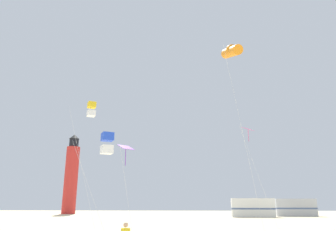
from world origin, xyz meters
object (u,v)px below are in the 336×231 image
kite_tube_orange (232,51)px  lighthouse_distant (71,176)px  kite_diamond_violet (126,150)px  kite_box_blue (107,143)px  kite_diamond_rainbow (249,132)px  rv_van_silver (295,208)px  kite_box_gold (91,109)px  rv_van_white (253,208)px

kite_tube_orange → lighthouse_distant: lighthouse_distant is taller
kite_diamond_violet → kite_box_blue: (-0.21, -3.74, -0.27)m
kite_diamond_rainbow → rv_van_silver: (11.35, 26.74, -6.92)m
kite_tube_orange → kite_diamond_rainbow: kite_tube_orange is taller
kite_box_gold → rv_van_white: kite_box_gold is taller
kite_box_gold → rv_van_white: 34.02m
lighthouse_distant → kite_box_blue: bearing=-66.5°
kite_diamond_violet → kite_box_gold: bearing=140.7°
kite_diamond_violet → kite_tube_orange: bearing=-0.8°
kite_tube_orange → kite_diamond_rainbow: bearing=75.6°
lighthouse_distant → rv_van_white: bearing=-22.5°
kite_box_gold → lighthouse_distant: lighthouse_distant is taller
kite_diamond_violet → lighthouse_distant: 51.03m
lighthouse_distant → kite_diamond_rainbow: bearing=-49.7°
kite_diamond_violet → rv_van_white: (13.24, 31.48, -3.90)m
lighthouse_distant → rv_van_white: lighthouse_distant is taller
kite_tube_orange → kite_box_blue: size_ratio=2.28×
kite_box_gold → kite_box_blue: bearing=-63.5°
kite_box_gold → kite_diamond_rainbow: bearing=25.2°
kite_diamond_rainbow → rv_van_silver: 29.86m
lighthouse_distant → rv_van_white: 38.57m
kite_box_blue → lighthouse_distant: (-21.67, 49.77, 2.82)m
kite_box_blue → rv_van_silver: 44.92m
kite_tube_orange → kite_box_gold: kite_tube_orange is taller
rv_van_white → rv_van_silver: bearing=31.7°
kite_box_gold → lighthouse_distant: bearing=113.1°
kite_tube_orange → rv_van_silver: size_ratio=1.95×
kite_diamond_violet → rv_van_silver: 41.59m
lighthouse_distant → kite_tube_orange: bearing=-57.8°
kite_tube_orange → kite_diamond_violet: (-7.21, 0.10, -6.77)m
kite_tube_orange → kite_diamond_rainbow: 10.12m
kite_diamond_rainbow → kite_box_gold: size_ratio=0.92×
kite_box_blue → kite_box_gold: kite_box_gold is taller
kite_tube_orange → rv_van_white: 33.87m
rv_van_white → rv_van_silver: size_ratio=1.00×
kite_box_gold → rv_van_silver: (24.39, 32.89, -7.63)m
kite_diamond_violet → rv_van_silver: kite_diamond_violet is taller
kite_diamond_violet → rv_van_white: size_ratio=0.87×
kite_box_blue → rv_van_silver: size_ratio=0.86×
kite_diamond_rainbow → kite_box_gold: 14.44m
kite_diamond_violet → kite_diamond_rainbow: kite_diamond_rainbow is taller
kite_tube_orange → rv_van_white: size_ratio=1.95×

